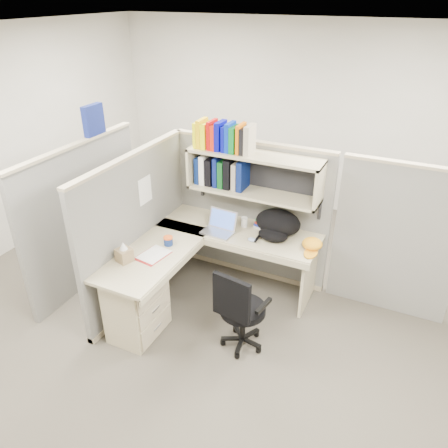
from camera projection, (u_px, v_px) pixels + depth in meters
The scene contains 14 objects.
ground at pixel (216, 315), 4.58m from camera, with size 6.00×6.00×0.00m, color #332E27.
room_shell at pixel (214, 170), 3.80m from camera, with size 6.00×6.00×6.00m.
cubicle at pixel (203, 213), 4.64m from camera, with size 3.79×1.84×1.95m.
desk at pixel (165, 285), 4.29m from camera, with size 1.74×1.75×0.73m.
laptop at pixel (218, 223), 4.57m from camera, with size 0.33×0.33×0.23m, color #AEAEB3, non-canonical shape.
backpack at pixel (276, 225), 4.48m from camera, with size 0.48×0.37×0.28m, color black, non-canonical shape.
orange_cap at pixel (312, 244), 4.32m from camera, with size 0.20×0.23×0.11m, color orange, non-canonical shape.
snack_canister at pixel (168, 241), 4.39m from camera, with size 0.09×0.09×0.09m.
tissue_box at pixel (124, 252), 4.10m from camera, with size 0.13×0.13×0.21m, color #8C744F, non-canonical shape.
mouse at pixel (252, 240), 4.47m from camera, with size 0.10×0.06×0.04m, color #899CC2.
paper_cup at pixel (244, 222), 4.73m from camera, with size 0.07×0.07×0.10m, color silver.
book_stack at pixel (265, 222), 4.74m from camera, with size 0.16×0.21×0.10m, color slate, non-canonical shape.
loose_paper at pixel (154, 254), 4.25m from camera, with size 0.22×0.30×0.00m, color silver, non-canonical shape.
task_chair at pixel (240, 321), 4.02m from camera, with size 0.49×0.45×0.89m.
Camera 1 is at (1.61, -3.18, 3.02)m, focal length 35.00 mm.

